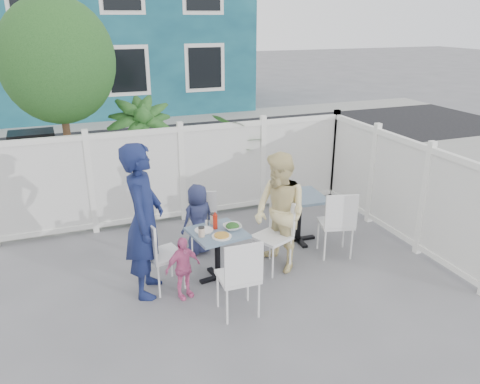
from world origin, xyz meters
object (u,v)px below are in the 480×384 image
object	(u,v)px
utility_cabinet	(37,170)
woman	(280,213)
chair_right	(276,229)
spare_table	(299,206)
chair_left	(158,250)
toddler	(183,268)
man	(144,221)
boy	(198,219)
chair_back	(203,218)
main_table	(217,242)
chair_near	(240,273)

from	to	relation	value
utility_cabinet	woman	bearing A→B (deg)	-51.93
chair_right	utility_cabinet	bearing A→B (deg)	17.04
utility_cabinet	spare_table	size ratio (longest dim) A/B	1.75
chair_left	toddler	bearing A→B (deg)	26.83
woman	toddler	xyz separation A→B (m)	(-1.40, -0.25, -0.41)
toddler	utility_cabinet	bearing A→B (deg)	97.61
man	boy	world-z (taller)	man
chair_back	man	bearing A→B (deg)	56.24
main_table	chair_near	distance (m)	0.88
utility_cabinet	woman	xyz separation A→B (m)	(3.10, -3.67, 0.16)
chair_back	man	distance (m)	1.35
chair_right	chair_back	xyz separation A→B (m)	(-0.78, 0.82, -0.05)
chair_near	man	distance (m)	1.33
chair_back	main_table	bearing A→B (deg)	101.55
chair_near	man	xyz separation A→B (m)	(-0.89, 0.91, 0.40)
spare_table	chair_left	world-z (taller)	chair_left
utility_cabinet	chair_left	distance (m)	3.92
chair_right	man	world-z (taller)	man
chair_left	toddler	world-z (taller)	chair_left
spare_table	chair_near	size ratio (longest dim) A/B	0.76
chair_right	chair_back	size ratio (longest dim) A/B	1.09
utility_cabinet	chair_back	size ratio (longest dim) A/B	1.47
chair_near	utility_cabinet	bearing A→B (deg)	117.05
main_table	chair_right	size ratio (longest dim) A/B	0.77
main_table	woman	bearing A→B (deg)	-0.62
main_table	spare_table	world-z (taller)	spare_table
spare_table	chair_back	xyz separation A→B (m)	(-1.44, 0.22, -0.06)
utility_cabinet	main_table	size ratio (longest dim) A/B	1.74
chair_left	chair_near	distance (m)	1.18
chair_near	woman	bearing A→B (deg)	45.48
chair_left	utility_cabinet	bearing A→B (deg)	-171.66
main_table	boy	size ratio (longest dim) A/B	0.72
chair_near	spare_table	bearing A→B (deg)	45.82
spare_table	chair_near	distance (m)	2.14
utility_cabinet	chair_right	distance (m)	4.75
chair_back	toddler	bearing A→B (deg)	77.92
chair_back	woman	xyz separation A→B (m)	(0.81, -0.86, 0.30)
utility_cabinet	chair_left	size ratio (longest dim) A/B	1.37
main_table	chair_right	xyz separation A→B (m)	(0.85, 0.03, 0.03)
chair_near	boy	bearing A→B (deg)	91.25
chair_right	woman	xyz separation A→B (m)	(0.03, -0.04, 0.25)
chair_right	boy	xyz separation A→B (m)	(-0.87, 0.78, -0.04)
boy	toddler	bearing A→B (deg)	47.33
chair_left	woman	size ratio (longest dim) A/B	0.59
main_table	woman	distance (m)	0.92
chair_left	man	xyz separation A→B (m)	(-0.14, 0.00, 0.41)
toddler	boy	bearing A→B (deg)	48.96
main_table	chair_right	bearing A→B (deg)	2.17
chair_left	spare_table	bearing A→B (deg)	91.22
boy	toddler	size ratio (longest dim) A/B	1.30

